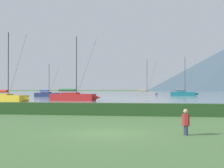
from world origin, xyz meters
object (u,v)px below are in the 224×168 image
sailboat_slip_4 (183,93)px  sailboat_slip_3 (74,97)px  sailboat_slip_6 (6,98)px  sailboat_slip_5 (48,94)px  person_seated_viewer (186,121)px  sailboat_slip_1 (146,93)px

sailboat_slip_4 → sailboat_slip_3: bearing=-113.5°
sailboat_slip_6 → sailboat_slip_4: bearing=71.5°
sailboat_slip_3 → sailboat_slip_5: size_ratio=1.33×
person_seated_viewer → sailboat_slip_4: bearing=70.0°
sailboat_slip_4 → sailboat_slip_6: 62.06m
sailboat_slip_3 → sailboat_slip_4: (22.08, 45.31, -0.04)m
sailboat_slip_3 → sailboat_slip_6: sailboat_slip_3 is taller
sailboat_slip_1 → sailboat_slip_6: size_ratio=1.02×
sailboat_slip_1 → sailboat_slip_5: size_ratio=1.31×
sailboat_slip_4 → sailboat_slip_6: size_ratio=1.07×
sailboat_slip_6 → person_seated_viewer: (26.45, -33.84, -0.03)m
sailboat_slip_1 → sailboat_slip_5: (-25.36, -20.53, -0.02)m
sailboat_slip_3 → sailboat_slip_5: bearing=123.6°
sailboat_slip_5 → sailboat_slip_6: (5.99, -35.62, 0.07)m
sailboat_slip_3 → sailboat_slip_6: bearing=-132.1°
sailboat_slip_3 → sailboat_slip_6: (-8.99, -8.41, -0.06)m
sailboat_slip_6 → sailboat_slip_1: bearing=82.5°
sailboat_slip_3 → person_seated_viewer: bearing=-62.8°
sailboat_slip_3 → sailboat_slip_5: sailboat_slip_3 is taller
sailboat_slip_4 → sailboat_slip_6: (-31.07, -53.72, -0.02)m
sailboat_slip_4 → sailboat_slip_1: bearing=170.7°
sailboat_slip_4 → sailboat_slip_6: bearing=-117.6°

